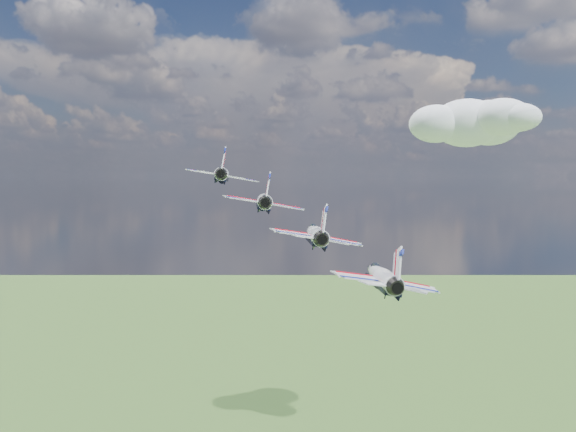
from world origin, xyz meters
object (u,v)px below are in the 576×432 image
(jet_1, at_px, (264,200))
(jet_0, at_px, (223,174))
(jet_2, at_px, (315,233))
(jet_3, at_px, (381,276))

(jet_1, bearing_deg, jet_0, 119.87)
(jet_1, bearing_deg, jet_2, -60.13)
(jet_1, height_order, jet_3, jet_1)
(jet_0, height_order, jet_1, jet_0)
(jet_3, bearing_deg, jet_1, 119.87)
(jet_1, distance_m, jet_2, 11.88)
(jet_0, xyz_separation_m, jet_2, (16.61, -15.51, -6.91))
(jet_1, xyz_separation_m, jet_2, (8.31, -7.75, -3.46))
(jet_2, distance_m, jet_3, 11.88)
(jet_2, relative_size, jet_3, 1.00)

